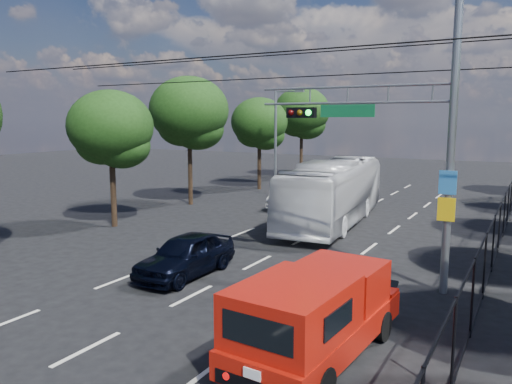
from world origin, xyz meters
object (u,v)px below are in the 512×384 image
Objects in this scene: red_pickup at (317,312)px; navy_hatchback at (186,255)px; white_bus at (334,192)px; white_van at (294,196)px; signal_mast at (410,119)px.

red_pickup reaches higher than navy_hatchback.
white_van is (-3.61, 2.95, -0.88)m from white_bus.
signal_mast reaches higher than navy_hatchback.
navy_hatchback is at bearing 151.29° from red_pickup.
signal_mast is 2.28× the size of navy_hatchback.
navy_hatchback is at bearing -80.38° from white_van.
signal_mast reaches higher than white_van.
white_van is (-9.02, 11.05, -4.53)m from signal_mast.
signal_mast is 10.40m from white_bus.
white_bus is at bearing 109.35° from red_pickup.
red_pickup is 1.28× the size of white_van.
signal_mast is 7.19m from red_pickup.
navy_hatchback is 0.96× the size of white_van.
white_van is at bearing 99.51° from navy_hatchback.
white_van reaches higher than navy_hatchback.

